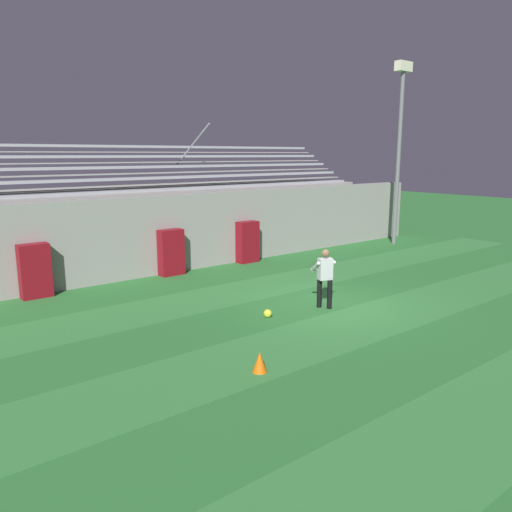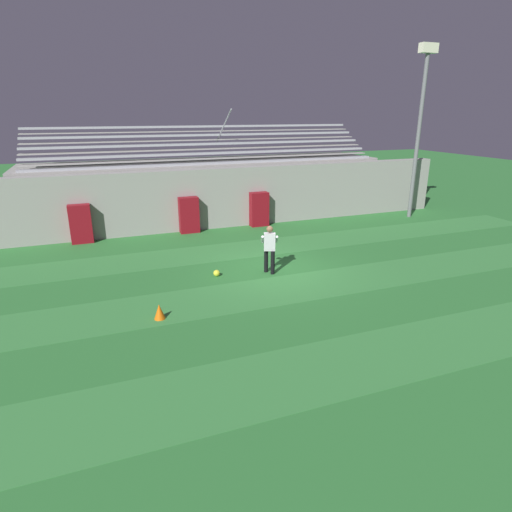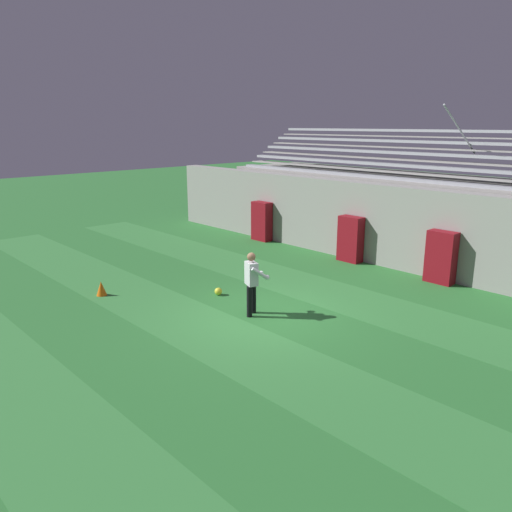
% 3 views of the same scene
% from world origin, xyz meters
% --- Properties ---
extents(ground_plane, '(80.00, 80.00, 0.00)m').
position_xyz_m(ground_plane, '(0.00, 0.00, 0.00)').
color(ground_plane, '#2D7533').
extents(turf_stripe_near, '(28.00, 2.16, 0.01)m').
position_xyz_m(turf_stripe_near, '(0.00, -6.00, 0.00)').
color(turf_stripe_near, '#38843D').
rests_on(turf_stripe_near, ground).
extents(turf_stripe_mid, '(28.00, 2.16, 0.01)m').
position_xyz_m(turf_stripe_mid, '(0.00, -1.68, 0.00)').
color(turf_stripe_mid, '#38843D').
rests_on(turf_stripe_mid, ground).
extents(turf_stripe_far, '(28.00, 2.16, 0.01)m').
position_xyz_m(turf_stripe_far, '(0.00, 2.64, 0.00)').
color(turf_stripe_far, '#38843D').
rests_on(turf_stripe_far, ground).
extents(back_wall, '(24.00, 0.60, 2.80)m').
position_xyz_m(back_wall, '(0.00, 6.50, 1.40)').
color(back_wall, '#999691').
rests_on(back_wall, ground).
extents(padding_pillar_gate_left, '(0.88, 0.44, 1.64)m').
position_xyz_m(padding_pillar_gate_left, '(-1.72, 5.95, 0.82)').
color(padding_pillar_gate_left, maroon).
rests_on(padding_pillar_gate_left, ground).
extents(padding_pillar_gate_right, '(0.88, 0.44, 1.64)m').
position_xyz_m(padding_pillar_gate_right, '(1.72, 5.95, 0.82)').
color(padding_pillar_gate_right, maroon).
rests_on(padding_pillar_gate_right, ground).
extents(padding_pillar_far_left, '(0.88, 0.44, 1.64)m').
position_xyz_m(padding_pillar_far_left, '(-6.32, 5.95, 0.82)').
color(padding_pillar_far_left, maroon).
rests_on(padding_pillar_far_left, ground).
extents(bleacher_stand, '(18.00, 4.05, 5.43)m').
position_xyz_m(bleacher_stand, '(0.00, 8.84, 1.50)').
color(bleacher_stand, '#999691').
rests_on(bleacher_stand, ground).
extents(goalkeeper, '(0.70, 0.68, 1.67)m').
position_xyz_m(goalkeeper, '(-0.28, -0.16, 0.95)').
color(goalkeeper, black).
rests_on(goalkeeper, ground).
extents(soccer_ball, '(0.22, 0.22, 0.22)m').
position_xyz_m(soccer_ball, '(-2.08, 0.16, 0.11)').
color(soccer_ball, yellow).
rests_on(soccer_ball, ground).
extents(traffic_cone, '(0.30, 0.30, 0.42)m').
position_xyz_m(traffic_cone, '(-4.37, -2.33, 0.21)').
color(traffic_cone, orange).
rests_on(traffic_cone, ground).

